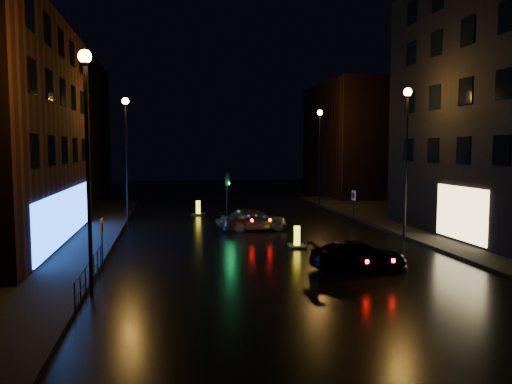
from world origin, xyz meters
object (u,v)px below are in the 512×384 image
at_px(bollard_near, 297,242).
at_px(bollard_far, 198,212).
at_px(traffic_signal, 227,216).
at_px(dark_sedan, 358,255).
at_px(road_sign_right, 354,198).
at_px(road_sign_left, 102,231).
at_px(silver_hatchback, 254,219).

bearing_deg(bollard_near, bollard_far, 112.28).
xyz_separation_m(traffic_signal, bollard_far, (-1.71, 4.50, -0.26)).
bearing_deg(bollard_far, dark_sedan, -54.54).
bearing_deg(road_sign_right, road_sign_left, 28.86).
distance_m(traffic_signal, bollard_far, 4.82).
bearing_deg(dark_sedan, traffic_signal, 14.08).
relative_size(silver_hatchback, dark_sedan, 1.00).
distance_m(silver_hatchback, dark_sedan, 10.99).
distance_m(road_sign_left, road_sign_right, 19.72).
height_order(traffic_signal, bollard_near, traffic_signal).
distance_m(traffic_signal, dark_sedan, 14.58).
bearing_deg(bollard_far, bollard_near, -53.78).
bearing_deg(bollard_far, silver_hatchback, -50.74).
distance_m(traffic_signal, silver_hatchback, 3.62).
relative_size(bollard_near, bollard_far, 0.91).
bearing_deg(traffic_signal, silver_hatchback, -69.47).
height_order(bollard_near, bollard_far, bollard_near).
height_order(dark_sedan, bollard_far, dark_sedan).
xyz_separation_m(dark_sedan, bollard_far, (-5.63, 18.54, -0.36)).
xyz_separation_m(bollard_near, road_sign_left, (-9.27, -3.27, 1.39)).
distance_m(silver_hatchback, bollard_near, 5.76).
bearing_deg(dark_sedan, silver_hatchback, 12.45).
bearing_deg(road_sign_left, bollard_near, 21.68).
distance_m(bollard_far, road_sign_left, 17.52).
bearing_deg(road_sign_right, bollard_near, 45.17).
height_order(silver_hatchback, bollard_near, silver_hatchback).
bearing_deg(silver_hatchback, dark_sedan, -172.49).
xyz_separation_m(dark_sedan, bollard_near, (-1.34, 5.07, -0.36)).
distance_m(bollard_near, road_sign_right, 10.89).
xyz_separation_m(traffic_signal, dark_sedan, (3.92, -14.05, 0.10)).
bearing_deg(bollard_far, road_sign_left, -88.02).
height_order(dark_sedan, bollard_near, dark_sedan).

